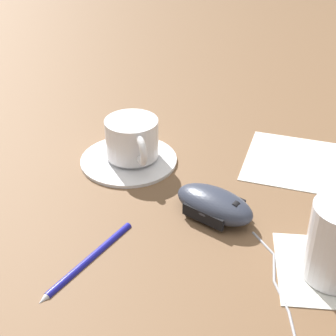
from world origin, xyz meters
name	(u,v)px	position (x,y,z in m)	size (l,w,h in m)	color
ground_plane	(218,209)	(0.00, 0.00, 0.00)	(3.00, 3.00, 0.00)	brown
saucer	(129,159)	(0.12, 0.12, 0.00)	(0.14, 0.14, 0.01)	white
coffee_cup	(132,138)	(0.12, 0.11, 0.04)	(0.10, 0.08, 0.06)	white
computer_mouse	(214,204)	(-0.01, 0.01, 0.02)	(0.11, 0.12, 0.04)	#2D3342
mouse_cable	(288,312)	(-0.18, -0.05, 0.00)	(0.26, 0.03, 0.00)	gray
napkin_under_glass	(329,270)	(-0.12, -0.11, 0.00)	(0.12, 0.12, 0.00)	silver
napkin_spare	(297,162)	(0.11, -0.13, 0.00)	(0.15, 0.15, 0.00)	silver
pen	(88,258)	(-0.10, 0.16, 0.00)	(0.13, 0.09, 0.01)	navy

